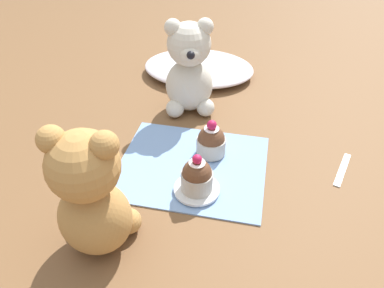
{
  "coord_description": "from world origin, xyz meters",
  "views": [
    {
      "loc": [
        0.11,
        -0.53,
        0.48
      ],
      "look_at": [
        0.0,
        0.0,
        0.06
      ],
      "focal_mm": 35.0,
      "sensor_mm": 36.0,
      "label": 1
    }
  ],
  "objects": [
    {
      "name": "cupcake_near_cream_bear",
      "position": [
        0.03,
        0.04,
        0.03
      ],
      "size": [
        0.06,
        0.06,
        0.08
      ],
      "color": "#B2ADA3",
      "rests_on": "knitted_placemat"
    },
    {
      "name": "ground_plane",
      "position": [
        0.0,
        0.0,
        0.0
      ],
      "size": [
        4.0,
        4.0,
        0.0
      ],
      "primitive_type": "plane",
      "color": "brown"
    },
    {
      "name": "cupcake_near_tan_bear",
      "position": [
        0.02,
        -0.06,
        0.04
      ],
      "size": [
        0.06,
        0.06,
        0.08
      ],
      "color": "#B2ADA3",
      "rests_on": "saucer_plate"
    },
    {
      "name": "knitted_placemat",
      "position": [
        0.0,
        0.0,
        0.0
      ],
      "size": [
        0.28,
        0.24,
        0.01
      ],
      "primitive_type": "cube",
      "color": "#7A9ED1",
      "rests_on": "ground_plane"
    },
    {
      "name": "teddy_bear_cream",
      "position": [
        -0.05,
        0.2,
        0.1
      ],
      "size": [
        0.13,
        0.12,
        0.21
      ],
      "rotation": [
        0.0,
        0.0,
        0.28
      ],
      "color": "beige",
      "rests_on": "ground_plane"
    },
    {
      "name": "tulle_cloth",
      "position": [
        -0.06,
        0.37,
        0.02
      ],
      "size": [
        0.29,
        0.22,
        0.04
      ],
      "primitive_type": "ellipsoid",
      "color": "silver",
      "rests_on": "ground_plane"
    },
    {
      "name": "teddy_bear_tan",
      "position": [
        -0.1,
        -0.2,
        0.11
      ],
      "size": [
        0.11,
        0.11,
        0.22
      ],
      "rotation": [
        0.0,
        0.0,
        3.19
      ],
      "color": "#B78447",
      "rests_on": "ground_plane"
    },
    {
      "name": "saucer_plate",
      "position": [
        0.02,
        -0.06,
        0.01
      ],
      "size": [
        0.08,
        0.08,
        0.01
      ],
      "primitive_type": "cylinder",
      "color": "silver",
      "rests_on": "knitted_placemat"
    },
    {
      "name": "teaspoon",
      "position": [
        0.28,
        0.05,
        0.0
      ],
      "size": [
        0.04,
        0.1,
        0.01
      ],
      "primitive_type": "cube",
      "rotation": [
        0.0,
        0.0,
        4.41
      ],
      "color": "silver",
      "rests_on": "ground_plane"
    }
  ]
}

